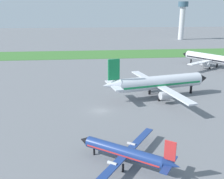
{
  "coord_description": "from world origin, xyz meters",
  "views": [
    {
      "loc": [
        -3.19,
        -60.08,
        24.65
      ],
      "look_at": [
        3.82,
        8.1,
        3.0
      ],
      "focal_mm": 41.15,
      "sensor_mm": 36.0,
      "label": 1
    }
  ],
  "objects_px": {
    "control_tower": "(182,17)",
    "airplane_foreground_turboprop": "(125,152)",
    "airplane_parked_jet_far": "(212,59)",
    "airplane_midfield_jet": "(158,83)"
  },
  "relations": [
    {
      "from": "airplane_midfield_jet",
      "to": "airplane_parked_jet_far",
      "type": "relative_size",
      "value": 1.2
    },
    {
      "from": "control_tower",
      "to": "airplane_foreground_turboprop",
      "type": "bearing_deg",
      "value": -112.87
    },
    {
      "from": "airplane_parked_jet_far",
      "to": "airplane_foreground_turboprop",
      "type": "bearing_deg",
      "value": 112.75
    },
    {
      "from": "airplane_parked_jet_far",
      "to": "airplane_foreground_turboprop",
      "type": "distance_m",
      "value": 83.57
    },
    {
      "from": "airplane_parked_jet_far",
      "to": "control_tower",
      "type": "height_order",
      "value": "control_tower"
    },
    {
      "from": "airplane_midfield_jet",
      "to": "airplane_foreground_turboprop",
      "type": "height_order",
      "value": "airplane_midfield_jet"
    },
    {
      "from": "control_tower",
      "to": "airplane_midfield_jet",
      "type": "bearing_deg",
      "value": -112.62
    },
    {
      "from": "airplane_midfield_jet",
      "to": "control_tower",
      "type": "height_order",
      "value": "control_tower"
    },
    {
      "from": "airplane_parked_jet_far",
      "to": "airplane_foreground_turboprop",
      "type": "xyz_separation_m",
      "value": [
        -48.29,
        -68.18,
        -1.72
      ]
    },
    {
      "from": "airplane_parked_jet_far",
      "to": "control_tower",
      "type": "bearing_deg",
      "value": -45.31
    }
  ]
}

